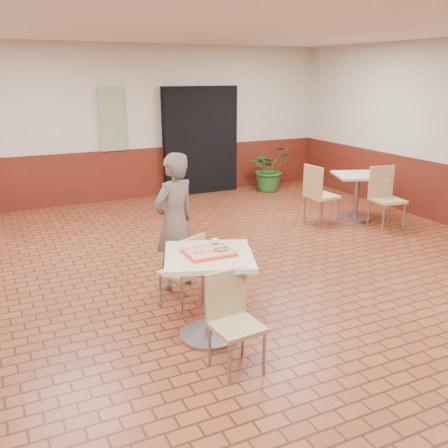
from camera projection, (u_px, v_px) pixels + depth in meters
name	position (u px, v px, depth m)	size (l,w,h in m)	color
room_shell	(274.00, 162.00, 5.55)	(8.01, 10.01, 3.01)	brown
wainscot_band	(271.00, 247.00, 5.84)	(8.00, 10.00, 1.00)	#551A10
corridor_doorway	(200.00, 141.00, 10.37)	(1.60, 0.22, 2.20)	black
promo_poster	(112.00, 119.00, 9.53)	(0.50, 0.03, 1.20)	gray
main_table	(209.00, 282.00, 4.69)	(0.80, 0.80, 0.85)	beige
chair_main_front	(232.00, 316.00, 4.24)	(0.42, 0.42, 0.85)	tan
chair_main_back	(186.00, 268.00, 5.32)	(0.51, 0.51, 0.83)	#E2D387
customer	(175.00, 222.00, 5.75)	(0.59, 0.39, 1.61)	#665A4F
serving_tray	(209.00, 253.00, 4.60)	(0.44, 0.35, 0.03)	#D94310
ring_donut	(199.00, 250.00, 4.58)	(0.10, 0.10, 0.03)	#E8B854
long_john_donut	(220.00, 248.00, 4.61)	(0.16, 0.10, 0.05)	gold
paper_cup	(215.00, 243.00, 4.69)	(0.07, 0.07, 0.08)	silver
second_table	(357.00, 189.00, 8.59)	(0.75, 0.75, 0.80)	beige
chair_second_left	(318.00, 192.00, 8.29)	(0.49, 0.49, 1.00)	tan
chair_second_front	(385.00, 194.00, 8.13)	(0.52, 0.52, 1.00)	tan
potted_plant	(269.00, 168.00, 10.69)	(0.88, 0.76, 0.97)	#255B24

